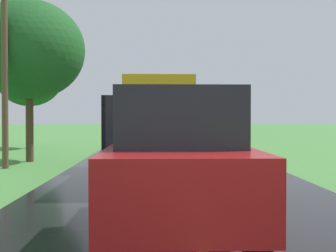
{
  "coord_description": "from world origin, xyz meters",
  "views": [
    {
      "loc": [
        -0.55,
        -2.61,
        1.65
      ],
      "look_at": [
        -0.18,
        9.87,
        1.4
      ],
      "focal_mm": 46.26,
      "sensor_mm": 36.0,
      "label": 1
    }
  ],
  "objects": [
    {
      "name": "following_car",
      "position": [
        -0.27,
        3.07,
        1.07
      ],
      "size": [
        1.74,
        4.1,
        1.92
      ],
      "color": "maroon",
      "rests_on": "road_surface"
    },
    {
      "name": "roadside_tree_mid_right",
      "position": [
        -7.23,
        20.58,
        3.81
      ],
      "size": [
        3.52,
        3.52,
        5.41
      ],
      "color": "#4C3823",
      "rests_on": "ground"
    },
    {
      "name": "roadside_tree_near_left",
      "position": [
        -5.22,
        13.61,
        4.15
      ],
      "size": [
        4.09,
        4.09,
        6.0
      ],
      "color": "#4C3823",
      "rests_on": "ground"
    },
    {
      "name": "banana_truck_near",
      "position": [
        -0.45,
        9.49,
        1.46
      ],
      "size": [
        2.38,
        5.82,
        2.8
      ],
      "color": "#2D2D30",
      "rests_on": "road_surface"
    },
    {
      "name": "utility_pole_roadside",
      "position": [
        -5.38,
        11.45,
        4.31
      ],
      "size": [
        2.27,
        0.2,
        7.96
      ],
      "color": "brown",
      "rests_on": "ground"
    }
  ]
}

